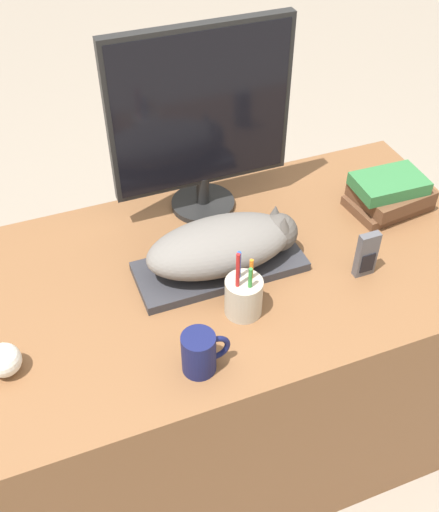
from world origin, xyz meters
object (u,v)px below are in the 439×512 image
object	(u,v)px
keyboard	(220,267)
baseball	(4,360)
phone	(367,255)
pen_cup	(244,296)
monitor	(201,117)
book_stack	(390,193)
cat	(227,244)
coffee_mug	(200,353)

from	to	relation	value
keyboard	baseball	world-z (taller)	baseball
baseball	phone	size ratio (longest dim) A/B	0.59
keyboard	pen_cup	distance (m)	0.15
monitor	book_stack	world-z (taller)	monitor
cat	monitor	distance (m)	0.33
book_stack	keyboard	bearing A→B (deg)	-172.68
coffee_mug	baseball	world-z (taller)	coffee_mug
coffee_mug	baseball	bearing A→B (deg)	160.05
monitor	baseball	world-z (taller)	monitor
keyboard	book_stack	distance (m)	0.53
coffee_mug	phone	distance (m)	0.49
monitor	phone	world-z (taller)	monitor
cat	baseball	distance (m)	0.56
monitor	phone	xyz separation A→B (m)	(0.27, -0.40, -0.22)
monitor	book_stack	bearing A→B (deg)	-21.86
keyboard	pen_cup	world-z (taller)	pen_cup
coffee_mug	book_stack	bearing A→B (deg)	26.18
book_stack	coffee_mug	bearing A→B (deg)	-153.82
pen_cup	baseball	distance (m)	0.53
pen_cup	book_stack	xyz separation A→B (m)	(0.53, 0.21, -0.00)
coffee_mug	monitor	bearing A→B (deg)	69.29
keyboard	baseball	bearing A→B (deg)	-166.73
monitor	phone	bearing A→B (deg)	-55.42
keyboard	coffee_mug	size ratio (longest dim) A/B	3.92
pen_cup	baseball	xyz separation A→B (m)	(-0.53, 0.02, -0.01)
monitor	pen_cup	world-z (taller)	monitor
coffee_mug	phone	size ratio (longest dim) A/B	0.86
phone	cat	bearing A→B (deg)	155.73
pen_cup	cat	bearing A→B (deg)	83.12
coffee_mug	pen_cup	world-z (taller)	pen_cup
coffee_mug	book_stack	xyz separation A→B (m)	(0.67, 0.33, -0.00)
pen_cup	coffee_mug	bearing A→B (deg)	-141.52
pen_cup	baseball	world-z (taller)	pen_cup
pen_cup	phone	distance (m)	0.32
cat	pen_cup	world-z (taller)	pen_cup
cat	baseball	size ratio (longest dim) A/B	5.30
pen_cup	book_stack	distance (m)	0.57
cat	baseball	world-z (taller)	cat
monitor	coffee_mug	distance (m)	0.60
coffee_mug	baseball	distance (m)	0.41
phone	monitor	bearing A→B (deg)	124.58
cat	baseball	bearing A→B (deg)	-167.15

